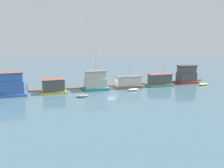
# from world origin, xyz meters

# --- Properties ---
(ground_plane) EXTENTS (200.00, 200.00, 0.00)m
(ground_plane) POSITION_xyz_m (0.00, 0.00, 0.00)
(ground_plane) COLOR #426070
(dock_walkway) EXTENTS (59.60, 2.06, 0.30)m
(dock_walkway) POSITION_xyz_m (0.00, 3.41, 0.15)
(dock_walkway) COLOR brown
(dock_walkway) RESTS_ON ground_plane
(houseboat_blue) EXTENTS (6.73, 3.50, 5.23)m
(houseboat_blue) POSITION_xyz_m (-23.10, -0.04, 2.36)
(houseboat_blue) COLOR #3866B7
(houseboat_blue) RESTS_ON ground_plane
(houseboat_yellow) EXTENTS (5.61, 3.95, 3.29)m
(houseboat_yellow) POSITION_xyz_m (-13.99, 0.08, 1.58)
(houseboat_yellow) COLOR gold
(houseboat_yellow) RESTS_ON ground_plane
(houseboat_teal) EXTENTS (6.07, 4.13, 9.00)m
(houseboat_teal) POSITION_xyz_m (-3.91, 0.23, 2.13)
(houseboat_teal) COLOR teal
(houseboat_teal) RESTS_ON ground_plane
(houseboat_brown) EXTENTS (6.91, 3.28, 6.47)m
(houseboat_brown) POSITION_xyz_m (4.62, -0.07, 1.45)
(houseboat_brown) COLOR brown
(houseboat_brown) RESTS_ON ground_plane
(houseboat_green) EXTENTS (6.91, 3.57, 6.15)m
(houseboat_green) POSITION_xyz_m (13.62, -0.56, 1.50)
(houseboat_green) COLOR #4C9360
(houseboat_green) RESTS_ON ground_plane
(houseboat_red) EXTENTS (6.06, 3.74, 5.11)m
(houseboat_red) POSITION_xyz_m (22.82, 0.48, 2.33)
(houseboat_red) COLOR red
(houseboat_red) RESTS_ON ground_plane
(dinghy_grey) EXTENTS (2.79, 1.45, 0.51)m
(dinghy_grey) POSITION_xyz_m (-8.32, -5.86, 0.26)
(dinghy_grey) COLOR gray
(dinghy_grey) RESTS_ON ground_plane
(dinghy_white) EXTENTS (2.98, 1.46, 0.54)m
(dinghy_white) POSITION_xyz_m (4.48, -3.79, 0.27)
(dinghy_white) COLOR white
(dinghy_white) RESTS_ON ground_plane
(dinghy_yellow) EXTENTS (3.48, 1.57, 0.53)m
(dinghy_yellow) POSITION_xyz_m (25.38, -3.62, 0.27)
(dinghy_yellow) COLOR yellow
(dinghy_yellow) RESTS_ON ground_plane
(mooring_post_near_right) EXTENTS (0.24, 0.24, 1.85)m
(mooring_post_near_right) POSITION_xyz_m (-19.83, 2.13, 0.93)
(mooring_post_near_right) COLOR brown
(mooring_post_near_right) RESTS_ON ground_plane
(mooring_post_far_right) EXTENTS (0.23, 0.23, 1.74)m
(mooring_post_far_right) POSITION_xyz_m (18.26, 2.13, 0.87)
(mooring_post_far_right) COLOR brown
(mooring_post_far_right) RESTS_ON ground_plane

